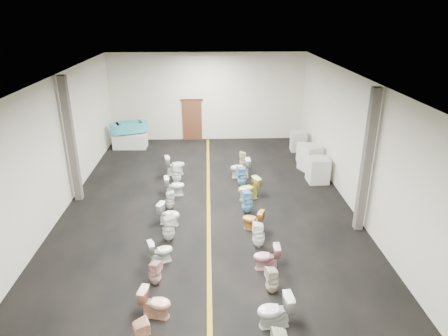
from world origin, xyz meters
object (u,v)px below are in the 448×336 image
(appliance_crate_d, at_px, (298,141))
(display_table, at_px, (130,141))
(toilet_left_5, at_px, (168,228))
(toilet_right_4, at_px, (259,235))
(toilet_right_10, at_px, (243,159))
(appliance_crate_a, at_px, (318,170))
(toilet_left_6, at_px, (169,214))
(toilet_left_9, at_px, (176,174))
(toilet_right_7, at_px, (249,189))
(toilet_right_9, at_px, (240,168))
(toilet_left_2, at_px, (156,303))
(toilet_right_6, at_px, (247,202))
(toilet_right_8, at_px, (242,177))
(toilet_left_8, at_px, (174,186))
(toilet_left_10, at_px, (175,165))
(bathtub, at_px, (129,127))
(toilet_left_4, at_px, (160,251))
(toilet_right_1, at_px, (275,311))
(toilet_right_3, at_px, (266,257))
(toilet_right_5, at_px, (253,220))
(toilet_left_7, at_px, (170,200))
(toilet_right_2, at_px, (272,280))
(appliance_crate_b, at_px, (310,158))
(toilet_left_3, at_px, (155,273))

(appliance_crate_d, bearing_deg, display_table, 174.72)
(display_table, relative_size, toilet_left_5, 1.92)
(toilet_right_4, distance_m, toilet_right_10, 6.33)
(appliance_crate_a, xyz_separation_m, toilet_left_6, (-5.68, -3.18, -0.14))
(toilet_left_9, bearing_deg, toilet_right_7, -120.51)
(toilet_left_6, distance_m, toilet_right_9, 4.56)
(appliance_crate_a, relative_size, toilet_right_7, 1.22)
(toilet_right_9, bearing_deg, toilet_left_9, -80.84)
(toilet_right_10, bearing_deg, toilet_left_2, -9.63)
(toilet_right_6, xyz_separation_m, toilet_right_8, (-0.00, 2.16, -0.01))
(toilet_left_8, relative_size, toilet_right_8, 0.90)
(display_table, xyz_separation_m, toilet_left_10, (2.49, -3.55, 0.06))
(bathtub, relative_size, toilet_right_4, 2.21)
(toilet_left_4, bearing_deg, toilet_right_1, -152.73)
(toilet_right_3, height_order, toilet_right_5, toilet_right_3)
(toilet_left_5, distance_m, toilet_left_8, 3.16)
(toilet_left_7, bearing_deg, toilet_left_8, -19.08)
(appliance_crate_a, xyz_separation_m, toilet_left_10, (-5.79, 1.00, -0.09))
(toilet_right_4, bearing_deg, toilet_right_1, 1.80)
(toilet_right_2, relative_size, toilet_right_5, 1.05)
(toilet_right_5, bearing_deg, toilet_right_8, -156.02)
(toilet_left_5, relative_size, toilet_left_10, 1.01)
(toilet_left_9, relative_size, toilet_right_4, 1.02)
(toilet_right_9, bearing_deg, toilet_right_7, 2.43)
(toilet_right_5, bearing_deg, appliance_crate_b, 171.25)
(appliance_crate_d, height_order, toilet_right_8, appliance_crate_d)
(display_table, bearing_deg, toilet_left_8, -64.74)
(toilet_left_10, distance_m, toilet_right_3, 7.27)
(toilet_left_6, bearing_deg, appliance_crate_d, -20.60)
(toilet_left_2, height_order, toilet_left_6, toilet_left_6)
(bathtub, xyz_separation_m, appliance_crate_a, (8.28, -4.54, -0.57))
(appliance_crate_b, distance_m, appliance_crate_d, 2.50)
(toilet_left_4, bearing_deg, toilet_right_10, -42.91)
(display_table, height_order, toilet_right_2, toilet_right_2)
(toilet_right_5, relative_size, toilet_right_6, 0.82)
(toilet_left_2, height_order, toilet_right_6, toilet_right_6)
(toilet_left_10, relative_size, toilet_right_8, 1.00)
(toilet_right_6, bearing_deg, toilet_right_1, -12.58)
(toilet_left_4, bearing_deg, toilet_right_3, -118.89)
(toilet_right_4, bearing_deg, toilet_left_7, -129.01)
(toilet_left_9, distance_m, toilet_right_10, 3.26)
(toilet_left_3, relative_size, toilet_right_4, 0.86)
(toilet_right_6, bearing_deg, display_table, -157.23)
(bathtub, bearing_deg, toilet_right_7, -70.18)
(toilet_left_10, bearing_deg, toilet_left_6, 169.58)
(toilet_right_1, bearing_deg, toilet_left_3, -125.25)
(toilet_right_2, bearing_deg, appliance_crate_b, 147.76)
(appliance_crate_b, relative_size, toilet_left_4, 1.58)
(appliance_crate_b, bearing_deg, toilet_right_5, -121.53)
(toilet_right_5, relative_size, toilet_right_7, 0.84)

